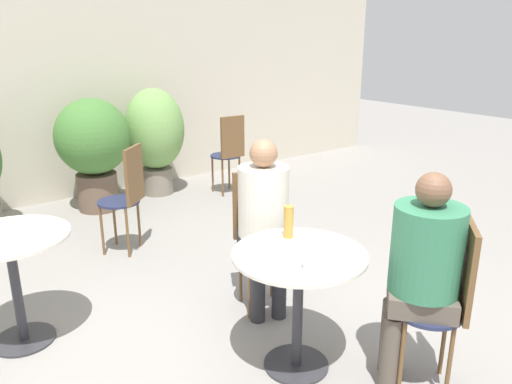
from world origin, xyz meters
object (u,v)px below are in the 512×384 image
object	(u,v)px
bistro_chair_3	(229,148)
seated_person_1	(264,213)
cafe_table_far	(12,262)
beer_glass_1	(309,258)
potted_plant_1	(93,144)
bistro_chair_2	(127,190)
beer_glass_0	(289,222)
bistro_chair_0	(448,294)
seated_person_0	(422,265)
bistro_chair_1	(258,227)
cafe_table_near	(299,280)
potted_plant_2	(155,133)

from	to	relation	value
bistro_chair_3	seated_person_1	size ratio (longest dim) A/B	0.78
cafe_table_far	seated_person_1	distance (m)	1.59
seated_person_1	beer_glass_1	bearing A→B (deg)	-92.43
beer_glass_1	potted_plant_1	size ratio (longest dim) A/B	0.12
bistro_chair_2	beer_glass_0	xyz separation A→B (m)	(0.21, -1.91, 0.25)
cafe_table_far	bistro_chair_2	xyz separation A→B (m)	(1.12, 0.89, 0.02)
bistro_chair_0	seated_person_0	world-z (taller)	seated_person_0
bistro_chair_0	bistro_chair_3	bearing A→B (deg)	-145.94
bistro_chair_3	cafe_table_far	bearing A→B (deg)	34.44
bistro_chair_1	beer_glass_0	size ratio (longest dim) A/B	4.96
seated_person_1	potted_plant_1	distance (m)	2.82
cafe_table_far	bistro_chair_1	world-z (taller)	bistro_chair_1
cafe_table_near	beer_glass_0	distance (m)	0.35
cafe_table_near	bistro_chair_1	xyz separation A→B (m)	(0.27, 0.74, 0.01)
cafe_table_near	bistro_chair_0	xyz separation A→B (m)	(0.51, -0.61, 0.01)
bistro_chair_1	bistro_chair_2	world-z (taller)	same
seated_person_0	beer_glass_0	xyz separation A→B (m)	(-0.32, 0.70, 0.10)
cafe_table_near	bistro_chair_0	size ratio (longest dim) A/B	0.78
bistro_chair_1	cafe_table_near	bearing A→B (deg)	-90.00
potted_plant_1	potted_plant_2	xyz separation A→B (m)	(0.79, 0.14, 0.00)
bistro_chair_1	potted_plant_2	size ratio (longest dim) A/B	0.76
beer_glass_1	potted_plant_1	world-z (taller)	potted_plant_1
cafe_table_far	potted_plant_2	distance (m)	3.13
cafe_table_near	seated_person_0	world-z (taller)	seated_person_0
beer_glass_1	bistro_chair_1	bearing A→B (deg)	68.05
bistro_chair_2	bistro_chair_3	bearing A→B (deg)	165.70
cafe_table_far	bistro_chair_2	size ratio (longest dim) A/B	0.75
cafe_table_far	seated_person_1	bearing A→B (deg)	-23.20
cafe_table_near	bistro_chair_3	world-z (taller)	bistro_chair_3
bistro_chair_2	bistro_chair_3	world-z (taller)	same
bistro_chair_2	seated_person_1	xyz separation A→B (m)	(0.34, -1.51, 0.16)
cafe_table_near	beer_glass_1	distance (m)	0.33
potted_plant_1	potted_plant_2	distance (m)	0.80
cafe_table_far	bistro_chair_2	bearing A→B (deg)	38.63
cafe_table_near	bistro_chair_1	distance (m)	0.79
bistro_chair_1	potted_plant_2	bearing A→B (deg)	98.36
bistro_chair_0	bistro_chair_2	bearing A→B (deg)	-117.12
bistro_chair_1	seated_person_0	bearing A→B (deg)	-63.41
cafe_table_near	bistro_chair_0	bearing A→B (deg)	-49.87
bistro_chair_0	bistro_chair_1	xyz separation A→B (m)	(-0.24, 1.35, 0.00)
seated_person_0	potted_plant_1	distance (m)	3.93
bistro_chair_3	beer_glass_1	xyz separation A→B (m)	(-1.64, -3.20, 0.22)
bistro_chair_2	beer_glass_0	distance (m)	1.94
bistro_chair_1	seated_person_0	world-z (taller)	seated_person_0
beer_glass_0	potted_plant_1	bearing A→B (deg)	90.81
seated_person_0	beer_glass_0	world-z (taller)	seated_person_0
cafe_table_far	seated_person_0	size ratio (longest dim) A/B	0.59
seated_person_1	beer_glass_1	distance (m)	0.87
bistro_chair_3	bistro_chair_0	bearing A→B (deg)	76.06
bistro_chair_3	seated_person_0	xyz separation A→B (m)	(-1.12, -3.49, 0.15)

